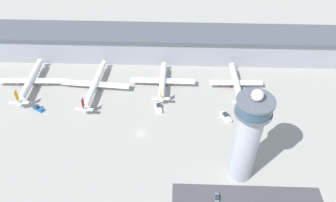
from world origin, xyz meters
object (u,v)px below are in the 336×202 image
at_px(airplane_gate_alpha, 31,81).
at_px(service_truck_catering, 93,89).
at_px(service_truck_fuel, 38,109).
at_px(airplane_gate_bravo, 95,85).
at_px(airplane_gate_delta, 236,83).
at_px(airplane_gate_charlie, 163,81).
at_px(car_navy_sedan, 217,198).
at_px(service_truck_baggage, 226,117).
at_px(service_truck_water, 159,107).
at_px(control_tower, 247,137).

height_order(airplane_gate_alpha, service_truck_catering, airplane_gate_alpha).
distance_m(service_truck_catering, service_truck_fuel, 32.17).
bearing_deg(airplane_gate_bravo, airplane_gate_delta, 3.22).
bearing_deg(airplane_gate_delta, airplane_gate_alpha, -178.73).
xyz_separation_m(airplane_gate_charlie, car_navy_sedan, (26.50, -74.00, -3.51)).
bearing_deg(service_truck_baggage, airplane_gate_alpha, 168.61).
bearing_deg(airplane_gate_alpha, service_truck_catering, -3.23).
distance_m(airplane_gate_alpha, airplane_gate_charlie, 77.42).
bearing_deg(service_truck_water, service_truck_baggage, -9.51).
bearing_deg(airplane_gate_delta, airplane_gate_charlie, 179.69).
height_order(airplane_gate_bravo, airplane_gate_delta, airplane_gate_delta).
xyz_separation_m(airplane_gate_alpha, airplane_gate_bravo, (38.36, -1.94, -0.13)).
relative_size(control_tower, airplane_gate_bravo, 1.12).
distance_m(control_tower, car_navy_sedan, 29.55).
bearing_deg(control_tower, airplane_gate_delta, 84.62).
xyz_separation_m(service_truck_catering, service_truck_water, (39.02, -14.46, -0.04)).
height_order(control_tower, service_truck_baggage, control_tower).
distance_m(airplane_gate_alpha, car_navy_sedan, 125.93).
bearing_deg(airplane_gate_alpha, airplane_gate_bravo, -2.90).
bearing_deg(airplane_gate_charlie, service_truck_water, -93.84).
bearing_deg(service_truck_fuel, service_truck_catering, 33.23).
distance_m(service_truck_catering, car_navy_sedan, 96.06).
distance_m(airplane_gate_alpha, service_truck_water, 77.92).
bearing_deg(airplane_gate_alpha, control_tower, -26.83).
distance_m(airplane_gate_delta, service_truck_baggage, 26.72).
bearing_deg(airplane_gate_charlie, service_truck_catering, -172.94).
height_order(service_truck_fuel, service_truck_water, service_truck_water).
bearing_deg(airplane_gate_bravo, service_truck_baggage, -15.63).
xyz_separation_m(control_tower, airplane_gate_charlie, (-37.27, 60.88, -20.68)).
distance_m(service_truck_baggage, service_truck_water, 36.67).
xyz_separation_m(airplane_gate_charlie, service_truck_baggage, (34.87, -25.51, -3.06)).
distance_m(service_truck_water, car_navy_sedan, 61.23).
relative_size(airplane_gate_bravo, airplane_gate_delta, 1.24).
distance_m(airplane_gate_bravo, service_truck_water, 40.57).
bearing_deg(airplane_gate_bravo, car_navy_sedan, -46.55).
xyz_separation_m(control_tower, airplane_gate_bravo, (-76.28, 56.04, -20.59)).
xyz_separation_m(service_truck_catering, service_truck_fuel, (-26.91, -17.63, -0.04)).
bearing_deg(service_truck_catering, car_navy_sedan, -45.93).
relative_size(airplane_gate_bravo, service_truck_water, 5.17).
distance_m(service_truck_fuel, service_truck_baggage, 102.13).
distance_m(control_tower, service_truck_baggage, 42.67).
bearing_deg(airplane_gate_bravo, service_truck_catering, -173.41).
height_order(airplane_gate_alpha, airplane_gate_bravo, airplane_gate_alpha).
distance_m(airplane_gate_delta, service_truck_fuel, 112.50).
height_order(control_tower, service_truck_fuel, control_tower).
bearing_deg(service_truck_water, airplane_gate_charlie, 86.16).
relative_size(airplane_gate_charlie, airplane_gate_delta, 1.06).
distance_m(airplane_gate_bravo, car_navy_sedan, 95.33).
height_order(airplane_gate_charlie, service_truck_catering, airplane_gate_charlie).
xyz_separation_m(control_tower, car_navy_sedan, (-10.77, -13.12, -24.18)).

